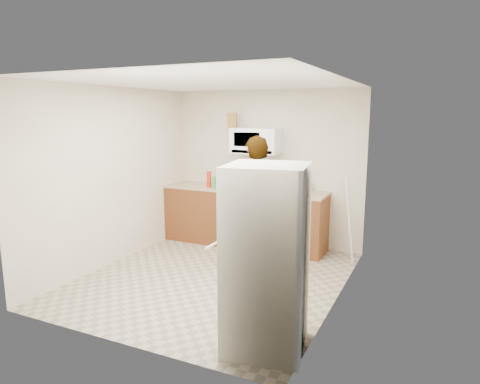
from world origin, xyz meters
The scene contains 20 objects.
floor centered at (0.00, 0.00, 0.00)m, with size 3.60×3.60×0.00m, color gray.
back_wall centered at (0.00, 1.79, 1.25)m, with size 3.20×0.02×2.50m, color beige.
right_wall centered at (1.59, 0.00, 1.25)m, with size 0.02×3.60×2.50m, color beige.
cabinet_left centered at (-1.04, 1.49, 0.45)m, with size 1.12×0.62×0.90m, color brown.
counter_left centered at (-1.04, 1.49, 0.92)m, with size 1.14×0.64×0.04m, color tan.
cabinet_right centered at (0.68, 1.49, 0.45)m, with size 0.80×0.62×0.90m, color brown.
counter_right centered at (0.68, 1.49, 0.92)m, with size 0.82×0.64×0.04m, color tan.
gas_range centered at (-0.10, 1.48, 0.49)m, with size 0.76×0.65×1.13m.
microwave centered at (-0.10, 1.61, 1.70)m, with size 0.76×0.38×0.40m, color white.
person centered at (0.24, 0.82, 0.92)m, with size 0.67×0.44×1.83m, color tan.
fridge centered at (1.23, -1.26, 0.85)m, with size 0.70×0.70×1.70m, color #BBBCB7.
kettle centered at (0.69, 1.70, 1.03)m, with size 0.16×0.16×0.19m, color silver.
jug centered at (-0.50, 1.56, 2.02)m, with size 0.14×0.14×0.24m, color brown.
saucepan centered at (-0.33, 1.62, 1.01)m, with size 0.20×0.20×0.11m, color #AEADB1.
tray centered at (0.09, 1.40, 0.96)m, with size 0.25×0.16×0.05m, color silver.
bottle_spray centered at (-0.84, 1.39, 1.07)m, with size 0.08×0.08×0.26m, color red.
bottle_hot_sauce centered at (-0.70, 1.41, 1.02)m, with size 0.05×0.05×0.17m, color orange.
bottle_green_cap centered at (-0.70, 1.30, 1.03)m, with size 0.06×0.06×0.20m, color green.
pot_lid centered at (-0.65, 1.40, 0.94)m, with size 0.22×0.22×0.01m, color silver.
broom centered at (1.50, 1.18, 0.65)m, with size 0.03×0.03×1.30m, color silver.
Camera 1 is at (2.57, -4.67, 2.13)m, focal length 32.00 mm.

